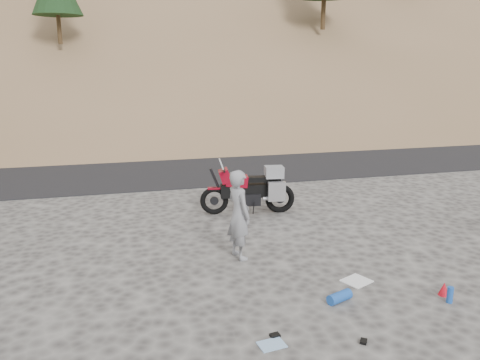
# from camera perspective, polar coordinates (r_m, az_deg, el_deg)

# --- Properties ---
(ground) EXTENTS (140.00, 140.00, 0.00)m
(ground) POSITION_cam_1_polar(r_m,az_deg,el_deg) (8.10, -0.25, -10.96)
(ground) COLOR #3E3B39
(ground) RESTS_ON ground
(road) EXTENTS (120.00, 7.00, 0.05)m
(road) POSITION_cam_1_polar(r_m,az_deg,el_deg) (16.58, -7.80, 1.97)
(road) COLOR black
(road) RESTS_ON ground
(motorcycle) EXTENTS (2.22, 0.82, 1.33)m
(motorcycle) POSITION_cam_1_polar(r_m,az_deg,el_deg) (10.88, 1.49, -1.19)
(motorcycle) COLOR black
(motorcycle) RESTS_ON ground
(man) EXTENTS (0.53, 0.68, 1.62)m
(man) POSITION_cam_1_polar(r_m,az_deg,el_deg) (8.62, -0.14, -9.37)
(man) COLOR gray
(man) RESTS_ON ground
(gear_white_cloth) EXTENTS (0.54, 0.51, 0.01)m
(gear_white_cloth) POSITION_cam_1_polar(r_m,az_deg,el_deg) (7.95, 14.02, -11.85)
(gear_white_cloth) COLOR white
(gear_white_cloth) RESTS_ON ground
(gear_blue_mat) EXTENTS (0.43, 0.29, 0.16)m
(gear_blue_mat) POSITION_cam_1_polar(r_m,az_deg,el_deg) (7.24, 12.04, -13.77)
(gear_blue_mat) COLOR #1C4EA8
(gear_blue_mat) RESTS_ON ground
(gear_bottle) EXTENTS (0.09, 0.09, 0.25)m
(gear_bottle) POSITION_cam_1_polar(r_m,az_deg,el_deg) (7.70, 24.23, -12.65)
(gear_bottle) COLOR #1C4EA8
(gear_bottle) RESTS_ON ground
(gear_funnel) EXTENTS (0.21, 0.21, 0.21)m
(gear_funnel) POSITION_cam_1_polar(r_m,az_deg,el_deg) (7.90, 23.61, -12.06)
(gear_funnel) COLOR red
(gear_funnel) RESTS_ON ground
(gear_glove_a) EXTENTS (0.14, 0.11, 0.04)m
(gear_glove_a) POSITION_cam_1_polar(r_m,az_deg,el_deg) (6.36, 4.28, -18.36)
(gear_glove_a) COLOR black
(gear_glove_a) RESTS_ON ground
(gear_glove_b) EXTENTS (0.13, 0.14, 0.04)m
(gear_glove_b) POSITION_cam_1_polar(r_m,az_deg,el_deg) (6.42, 14.82, -18.48)
(gear_glove_b) COLOR black
(gear_glove_b) RESTS_ON ground
(gear_blue_cloth) EXTENTS (0.36, 0.29, 0.01)m
(gear_blue_cloth) POSITION_cam_1_polar(r_m,az_deg,el_deg) (6.21, 3.88, -19.38)
(gear_blue_cloth) COLOR #8EB4DC
(gear_blue_cloth) RESTS_ON ground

